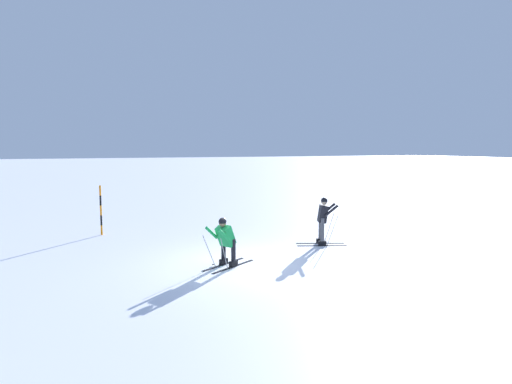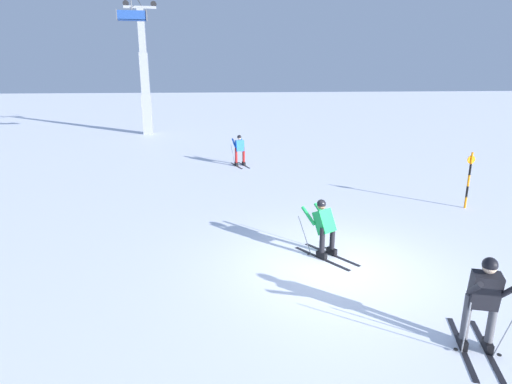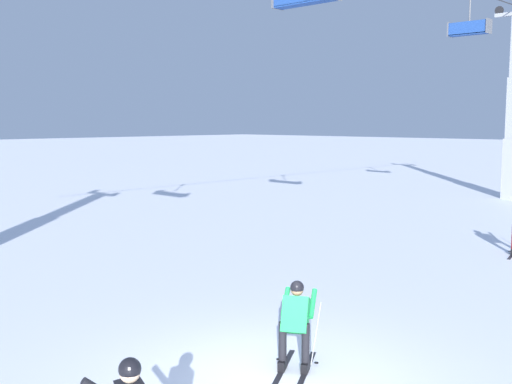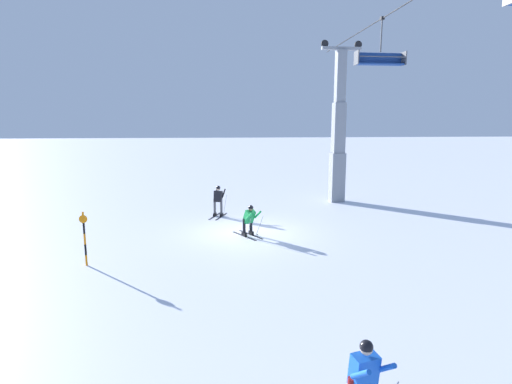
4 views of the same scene
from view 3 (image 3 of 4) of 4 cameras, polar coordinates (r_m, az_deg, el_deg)
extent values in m
plane|color=white|center=(10.10, 1.35, -16.96)|extent=(260.00, 260.00, 0.00)
cube|color=black|center=(10.53, 2.44, -15.93)|extent=(1.57, 0.95, 0.01)
cube|color=black|center=(10.49, 2.44, -15.50)|extent=(0.30, 0.23, 0.16)
cylinder|color=black|center=(10.35, 2.45, -13.46)|extent=(0.13, 0.13, 0.63)
cube|color=black|center=(10.46, 4.54, -16.09)|extent=(1.57, 0.95, 0.01)
cube|color=black|center=(10.43, 4.54, -15.65)|extent=(0.30, 0.23, 0.16)
cylinder|color=black|center=(10.29, 4.56, -13.60)|extent=(0.13, 0.13, 0.63)
cube|color=green|center=(10.30, 3.64, -11.17)|extent=(0.63, 0.60, 0.64)
sphere|color=#997051|center=(10.30, 3.78, -8.90)|extent=(0.21, 0.21, 0.21)
sphere|color=black|center=(10.30, 3.78, -8.71)|extent=(0.23, 0.23, 0.23)
cylinder|color=green|center=(10.62, 2.73, -9.98)|extent=(0.45, 0.31, 0.42)
cylinder|color=gray|center=(10.83, 2.50, -12.87)|extent=(0.35, 0.34, 1.08)
cylinder|color=black|center=(10.81, 2.05, -15.05)|extent=(0.07, 0.07, 0.01)
cylinder|color=green|center=(10.54, 5.22, -10.12)|extent=(0.45, 0.31, 0.42)
cylinder|color=gray|center=(10.74, 5.46, -13.06)|extent=(0.46, 0.15, 1.08)
cylinder|color=black|center=(10.71, 5.55, -15.30)|extent=(0.07, 0.07, 0.01)
cube|color=gray|center=(35.06, 22.35, 1.99)|extent=(0.75, 0.75, 3.12)
cylinder|color=black|center=(35.81, 21.37, 15.21)|extent=(0.10, 0.44, 0.44)
cube|color=navy|center=(20.43, 4.57, 16.83)|extent=(0.45, 2.35, 0.06)
cylinder|color=#4C4F54|center=(30.31, 19.00, 15.79)|extent=(0.07, 0.07, 1.36)
cube|color=navy|center=(30.13, 18.91, 13.49)|extent=(0.45, 1.80, 0.06)
cube|color=navy|center=(29.99, 18.77, 14.06)|extent=(0.06, 1.80, 0.55)
cylinder|color=#4C4F54|center=(30.45, 19.18, 13.98)|extent=(0.04, 1.71, 0.04)
cube|color=#4C4F54|center=(30.56, 17.36, 13.96)|extent=(0.57, 0.05, 0.63)
cube|color=#4C4F54|center=(29.80, 20.55, 14.05)|extent=(0.57, 0.05, 0.63)
sphere|color=beige|center=(6.61, -11.47, -15.87)|extent=(0.21, 0.21, 0.21)
sphere|color=black|center=(6.60, -11.47, -15.59)|extent=(0.23, 0.23, 0.23)
cylinder|color=black|center=(20.64, 22.18, -5.08)|extent=(0.07, 0.07, 0.01)
camera|label=1|loc=(20.91, -13.25, 4.63)|focal=29.75mm
camera|label=2|loc=(9.66, -56.32, 5.24)|focal=28.76mm
camera|label=4|loc=(24.81, 33.35, 7.52)|focal=27.57mm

